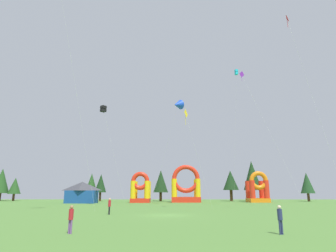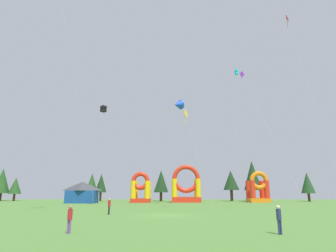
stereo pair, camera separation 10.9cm
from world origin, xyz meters
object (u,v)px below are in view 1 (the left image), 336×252
(kite_black_box, at_px, (103,109))
(festival_tent, at_px, (82,192))
(kite_purple_diamond, at_px, (242,77))
(kite_cyan_box, at_px, (236,73))
(person_far_side, at_px, (280,217))
(inflatable_yellow_castle, at_px, (186,188))
(inflatable_orange_dome, at_px, (258,190))
(inflatable_red_slide, at_px, (141,191))
(person_midfield, at_px, (109,205))
(kite_blue_delta, at_px, (178,105))
(kite_red_diamond, at_px, (288,23))
(person_near_camera, at_px, (71,217))
(kite_yellow_diamond, at_px, (185,115))

(kite_black_box, distance_m, festival_tent, 20.24)
(kite_purple_diamond, xyz_separation_m, kite_cyan_box, (0.09, 4.43, 2.70))
(person_far_side, height_order, festival_tent, festival_tent)
(kite_purple_diamond, height_order, inflatable_yellow_castle, kite_purple_diamond)
(inflatable_orange_dome, height_order, inflatable_red_slide, inflatable_orange_dome)
(kite_black_box, bearing_deg, person_midfield, -71.92)
(kite_black_box, relative_size, person_far_side, 10.91)
(kite_blue_delta, bearing_deg, kite_black_box, -171.81)
(kite_blue_delta, distance_m, inflatable_red_slide, 22.07)
(kite_cyan_box, bearing_deg, inflatable_orange_dome, 63.04)
(kite_black_box, relative_size, inflatable_yellow_castle, 2.08)
(person_far_side, height_order, inflatable_yellow_castle, inflatable_yellow_castle)
(person_far_side, bearing_deg, kite_purple_diamond, 49.38)
(kite_black_box, bearing_deg, kite_red_diamond, -30.78)
(kite_blue_delta, height_order, inflatable_yellow_castle, kite_blue_delta)
(kite_red_diamond, bearing_deg, kite_black_box, 149.22)
(kite_blue_delta, distance_m, kite_red_diamond, 22.91)
(kite_blue_delta, bearing_deg, inflatable_yellow_castle, 82.28)
(person_midfield, distance_m, person_near_camera, 13.68)
(inflatable_yellow_castle, distance_m, festival_tent, 22.57)
(kite_cyan_box, height_order, person_midfield, kite_cyan_box)
(kite_blue_delta, xyz_separation_m, person_far_side, (4.89, -32.48, -17.02))
(kite_black_box, height_order, person_near_camera, kite_black_box)
(kite_yellow_diamond, distance_m, person_far_side, 26.07)
(person_midfield, relative_size, festival_tent, 0.27)
(kite_blue_delta, distance_m, inflatable_yellow_castle, 21.54)
(kite_black_box, height_order, inflatable_red_slide, kite_black_box)
(kite_yellow_diamond, distance_m, person_near_camera, 26.81)
(kite_black_box, xyz_separation_m, person_near_camera, (6.22, -30.43, -15.66))
(person_far_side, bearing_deg, kite_cyan_box, 50.76)
(kite_blue_delta, distance_m, festival_tent, 27.56)
(inflatable_red_slide, bearing_deg, inflatable_yellow_castle, 9.93)
(person_far_side, relative_size, inflatable_yellow_castle, 0.19)
(kite_cyan_box, relative_size, festival_tent, 4.27)
(person_near_camera, distance_m, inflatable_orange_dome, 54.32)
(kite_cyan_box, relative_size, kite_red_diamond, 1.10)
(kite_blue_delta, height_order, festival_tent, kite_blue_delta)
(kite_black_box, distance_m, person_near_camera, 34.78)
(kite_cyan_box, relative_size, inflatable_red_slide, 3.99)
(kite_black_box, height_order, festival_tent, kite_black_box)
(kite_red_diamond, distance_m, inflatable_orange_dome, 39.48)
(kite_yellow_diamond, height_order, inflatable_yellow_castle, kite_yellow_diamond)
(kite_yellow_diamond, xyz_separation_m, kite_black_box, (-14.07, 7.96, 3.32))
(kite_purple_diamond, bearing_deg, kite_blue_delta, 173.29)
(kite_blue_delta, bearing_deg, inflatable_orange_dome, 40.46)
(kite_purple_diamond, relative_size, inflatable_orange_dome, 3.47)
(kite_purple_diamond, xyz_separation_m, person_near_camera, (-18.86, -30.94, -21.93))
(kite_yellow_diamond, xyz_separation_m, inflatable_orange_dome, (17.53, 25.53, -10.61))
(festival_tent, bearing_deg, kite_cyan_box, -13.38)
(kite_black_box, distance_m, inflatable_orange_dome, 38.74)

